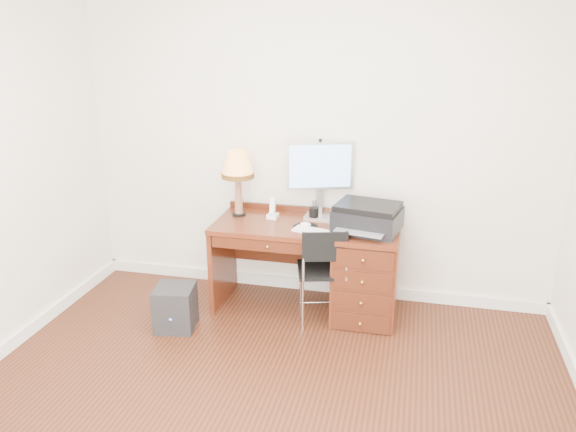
% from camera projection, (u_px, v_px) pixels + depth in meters
% --- Properties ---
extents(ground, '(4.00, 4.00, 0.00)m').
position_uv_depth(ground, '(261.00, 411.00, 3.50)').
color(ground, '#36170C').
rests_on(ground, ground).
extents(room_shell, '(4.00, 4.00, 4.00)m').
position_uv_depth(room_shell, '(284.00, 350.00, 4.06)').
color(room_shell, silver).
rests_on(room_shell, ground).
extents(desk, '(1.50, 0.67, 0.75)m').
position_uv_depth(desk, '(345.00, 266.00, 4.59)').
color(desk, '#5D2513').
rests_on(desk, ground).
extents(monitor, '(0.54, 0.26, 0.63)m').
position_uv_depth(monitor, '(321.00, 170.00, 4.61)').
color(monitor, silver).
rests_on(monitor, desk).
extents(keyboard, '(0.45, 0.22, 0.02)m').
position_uv_depth(keyboard, '(320.00, 232.00, 4.35)').
color(keyboard, white).
rests_on(keyboard, desk).
extents(mouse_pad, '(0.20, 0.20, 0.04)m').
position_uv_depth(mouse_pad, '(306.00, 226.00, 4.48)').
color(mouse_pad, black).
rests_on(mouse_pad, desk).
extents(printer, '(0.56, 0.47, 0.22)m').
position_uv_depth(printer, '(368.00, 217.00, 4.38)').
color(printer, black).
rests_on(printer, desk).
extents(leg_lamp, '(0.27, 0.27, 0.56)m').
position_uv_depth(leg_lamp, '(238.00, 168.00, 4.64)').
color(leg_lamp, black).
rests_on(leg_lamp, desk).
extents(phone, '(0.09, 0.09, 0.18)m').
position_uv_depth(phone, '(273.00, 212.00, 4.67)').
color(phone, white).
rests_on(phone, desk).
extents(pen_cup, '(0.08, 0.08, 0.10)m').
position_uv_depth(pen_cup, '(314.00, 213.00, 4.66)').
color(pen_cup, black).
rests_on(pen_cup, desk).
extents(chair, '(0.47, 0.47, 0.82)m').
position_uv_depth(chair, '(321.00, 266.00, 4.39)').
color(chair, black).
rests_on(chair, ground).
extents(equipment_box, '(0.34, 0.34, 0.35)m').
position_uv_depth(equipment_box, '(175.00, 307.00, 4.42)').
color(equipment_box, black).
rests_on(equipment_box, ground).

